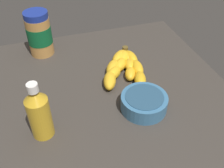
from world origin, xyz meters
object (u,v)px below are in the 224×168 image
banana_bunch (124,67)px  honey_bottle (39,113)px  small_bowl (144,102)px  peanut_butter_jar (39,34)px

banana_bunch → honey_bottle: honey_bottle is taller
banana_bunch → small_bowl: bearing=178.1°
honey_bottle → small_bowl: size_ratio=1.26×
small_bowl → banana_bunch: bearing=-1.9°
banana_bunch → peanut_butter_jar: size_ratio=1.42×
banana_bunch → honey_bottle: size_ratio=1.38×
peanut_butter_jar → small_bowl: 43.70cm
banana_bunch → honey_bottle: (-18.08, 27.61, 5.40)cm
banana_bunch → small_bowl: (-17.69, 0.60, 0.53)cm
peanut_butter_jar → honey_bottle: 37.20cm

